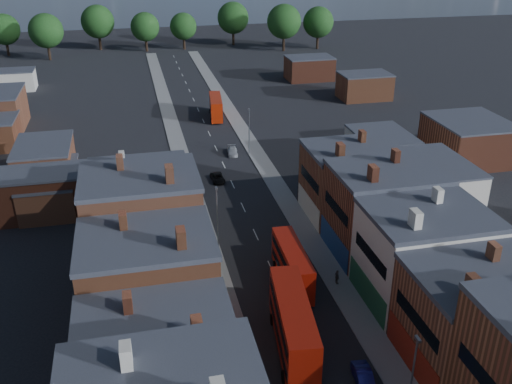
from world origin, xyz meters
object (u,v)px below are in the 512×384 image
bus_1 (292,265)px  car_1 (364,378)px  ped_3 (337,277)px  ped_1 (221,328)px  bus_0 (293,325)px  car_2 (218,178)px  car_3 (232,151)px  bus_2 (216,107)px

bus_1 → car_1: bus_1 is taller
bus_1 → ped_3: bus_1 is taller
ped_1 → ped_3: ped_1 is taller
ped_1 → bus_1: bearing=-133.1°
bus_1 → bus_0: bearing=-104.1°
bus_0 → car_1: size_ratio=3.14×
car_1 → car_2: car_1 is taller
car_1 → car_3: bearing=97.5°
bus_1 → bus_2: 61.15m
bus_2 → ped_3: size_ratio=5.99×
car_1 → ped_3: bearing=85.1°
ped_1 → ped_3: 15.20m
car_1 → car_3: (-0.98, 56.16, -0.07)m
bus_0 → car_2: bus_0 is taller
car_1 → car_2: (-5.32, 45.50, -0.10)m
car_1 → car_3: 56.17m
bus_2 → ped_1: bearing=-92.4°
bus_1 → car_2: 29.51m
car_1 → car_2: 45.81m
bus_2 → car_1: (0.41, -77.39, -1.67)m
bus_2 → car_2: bearing=-92.3°
car_1 → ped_1: ped_1 is taller
bus_2 → ped_3: 62.63m
car_2 → ped_3: bearing=-77.1°
bus_2 → bus_1: bearing=-84.9°
bus_0 → bus_1: size_ratio=1.23×
bus_1 → car_1: (1.79, -16.26, -1.72)m
bus_1 → ped_1: 11.85m
bus_2 → ped_3: bearing=-80.5°
car_2 → car_3: 11.51m
bus_1 → car_2: (-3.52, 29.24, -1.82)m
ped_3 → car_2: bearing=11.4°
bus_0 → car_2: bearing=97.7°
bus_2 → car_2: 32.32m
car_1 → ped_3: (2.99, 14.87, 0.31)m
car_2 → ped_3: 31.74m
bus_1 → bus_2: size_ratio=1.01×
bus_1 → car_3: size_ratio=2.54×
car_2 → ped_3: ped_3 is taller
ped_1 → ped_3: size_ratio=1.05×
bus_2 → ped_3: bus_2 is taller
car_2 → car_3: (4.34, 10.66, 0.03)m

